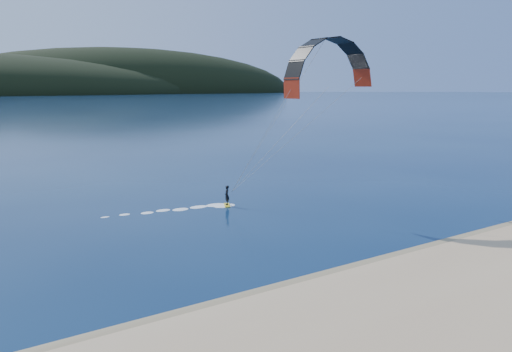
# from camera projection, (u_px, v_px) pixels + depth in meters

# --- Properties ---
(ground) EXTENTS (1800.00, 1800.00, 0.00)m
(ground) POSITION_uv_depth(u_px,v_px,m) (297.00, 350.00, 19.55)
(ground) COLOR #081D3E
(ground) RESTS_ON ground
(wet_sand) EXTENTS (220.00, 2.50, 0.10)m
(wet_sand) POSITION_uv_depth(u_px,v_px,m) (238.00, 307.00, 23.24)
(wet_sand) COLOR olive
(wet_sand) RESTS_ON ground
(kitesurfer_near) EXTENTS (22.17, 7.66, 13.16)m
(kitesurfer_near) POSITION_uv_depth(u_px,v_px,m) (324.00, 90.00, 41.45)
(kitesurfer_near) COLOR yellow
(kitesurfer_near) RESTS_ON ground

